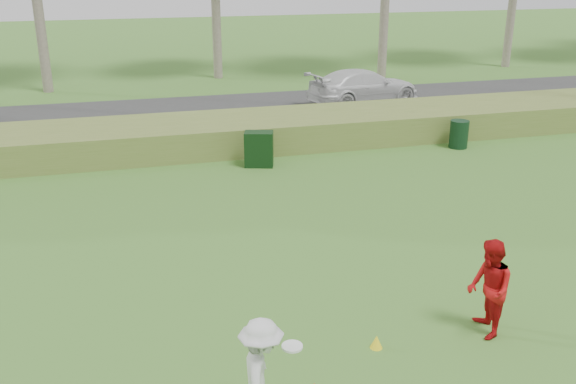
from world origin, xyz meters
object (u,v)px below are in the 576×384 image
object	(u,v)px
player_white	(262,374)
car_right	(364,86)
utility_cabinet	(259,149)
trash_bin	(459,134)
player_red	(489,289)
cone_yellow	(376,342)

from	to	relation	value
player_white	car_right	bearing A→B (deg)	-15.37
utility_cabinet	trash_bin	bearing A→B (deg)	18.62
trash_bin	player_white	bearing A→B (deg)	-129.39
player_white	player_red	bearing A→B (deg)	-63.71
player_white	car_right	world-z (taller)	player_white
player_red	player_white	bearing A→B (deg)	-60.68
utility_cabinet	trash_bin	xyz separation A→B (m)	(6.56, 0.19, -0.07)
player_white	player_red	distance (m)	4.11
player_red	utility_cabinet	bearing A→B (deg)	-157.92
cone_yellow	utility_cabinet	world-z (taller)	utility_cabinet
trash_bin	utility_cabinet	bearing A→B (deg)	-178.33
player_red	cone_yellow	bearing A→B (deg)	-79.47
player_red	trash_bin	size ratio (longest dim) A/B	1.85
player_white	cone_yellow	bearing A→B (deg)	-49.63
cone_yellow	car_right	world-z (taller)	car_right
utility_cabinet	player_white	bearing A→B (deg)	-85.80
player_white	cone_yellow	size ratio (longest dim) A/B	7.14
player_white	player_red	size ratio (longest dim) A/B	0.95
player_red	car_right	xyz separation A→B (m)	(4.50, 16.58, -0.06)
player_white	trash_bin	world-z (taller)	player_white
player_red	car_right	world-z (taller)	player_red
player_white	player_red	world-z (taller)	player_red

